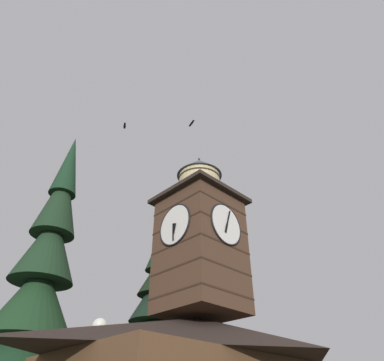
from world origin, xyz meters
TOP-DOWN VIEW (x-y plane):
  - clock_tower at (2.02, -1.54)m, footprint 4.76×4.76m
  - pine_tree_behind at (0.59, -7.20)m, footprint 6.08×6.08m
  - pine_tree_aside at (8.72, -7.08)m, footprint 5.14×5.14m
  - moon at (-14.21, -39.59)m, footprint 2.32×2.32m
  - flying_bird_high at (2.80, -1.49)m, footprint 0.33×0.71m
  - flying_bird_low at (6.91, -3.78)m, footprint 0.42×0.56m

SIDE VIEW (x-z plane):
  - pine_tree_behind at x=0.59m, z-range -1.07..12.20m
  - pine_tree_aside at x=8.72m, z-range -1.56..16.42m
  - clock_tower at x=2.02m, z-range 5.48..16.08m
  - moon at x=-14.21m, z-range 12.60..14.91m
  - flying_bird_low at x=6.91m, z-range 18.04..18.17m
  - flying_bird_high at x=2.80m, z-range 19.47..19.57m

